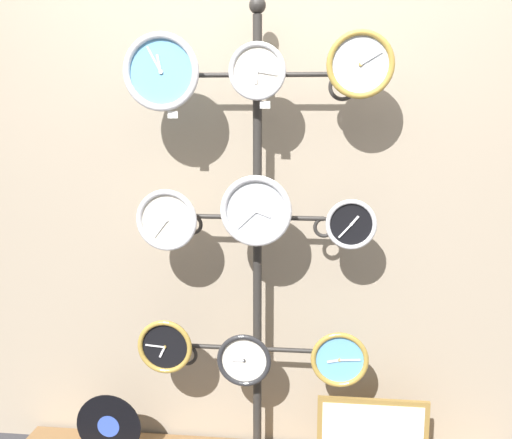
{
  "coord_description": "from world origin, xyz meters",
  "views": [
    {
      "loc": [
        0.27,
        -2.04,
        1.58
      ],
      "look_at": [
        0.0,
        0.36,
        1.14
      ],
      "focal_mm": 42.0,
      "sensor_mm": 36.0,
      "label": 1
    }
  ],
  "objects_px": {
    "clock_top_right": "(360,64)",
    "clock_bottom_center": "(244,360)",
    "clock_bottom_left": "(165,346)",
    "clock_middle_left": "(167,220)",
    "vinyl_record": "(109,426)",
    "clock_top_center": "(257,71)",
    "clock_middle_center": "(256,211)",
    "clock_top_left": "(161,72)",
    "clock_middle_right": "(351,224)",
    "display_stand": "(257,305)",
    "clock_bottom_right": "(340,359)",
    "picture_frame": "(372,435)"
  },
  "relations": [
    {
      "from": "clock_top_right",
      "to": "clock_bottom_left",
      "type": "distance_m",
      "value": 1.4
    },
    {
      "from": "clock_top_right",
      "to": "clock_middle_right",
      "type": "distance_m",
      "value": 0.62
    },
    {
      "from": "clock_middle_center",
      "to": "clock_top_center",
      "type": "bearing_deg",
      "value": 83.2
    },
    {
      "from": "display_stand",
      "to": "clock_middle_right",
      "type": "distance_m",
      "value": 0.54
    },
    {
      "from": "clock_bottom_left",
      "to": "clock_middle_right",
      "type": "bearing_deg",
      "value": 1.54
    },
    {
      "from": "clock_bottom_center",
      "to": "clock_bottom_right",
      "type": "distance_m",
      "value": 0.4
    },
    {
      "from": "clock_top_left",
      "to": "clock_bottom_left",
      "type": "height_order",
      "value": "clock_top_left"
    },
    {
      "from": "vinyl_record",
      "to": "clock_top_center",
      "type": "bearing_deg",
      "value": 0.08
    },
    {
      "from": "clock_top_right",
      "to": "clock_bottom_center",
      "type": "height_order",
      "value": "clock_top_right"
    },
    {
      "from": "clock_bottom_left",
      "to": "clock_bottom_right",
      "type": "xyz_separation_m",
      "value": [
        0.74,
        0.03,
        -0.03
      ]
    },
    {
      "from": "clock_top_right",
      "to": "clock_top_left",
      "type": "bearing_deg",
      "value": -178.36
    },
    {
      "from": "clock_top_center",
      "to": "clock_middle_left",
      "type": "distance_m",
      "value": 0.7
    },
    {
      "from": "display_stand",
      "to": "clock_bottom_center",
      "type": "distance_m",
      "value": 0.24
    },
    {
      "from": "clock_middle_center",
      "to": "clock_bottom_left",
      "type": "height_order",
      "value": "clock_middle_center"
    },
    {
      "from": "clock_bottom_left",
      "to": "clock_middle_left",
      "type": "bearing_deg",
      "value": 14.99
    },
    {
      "from": "clock_top_center",
      "to": "vinyl_record",
      "type": "height_order",
      "value": "clock_top_center"
    },
    {
      "from": "vinyl_record",
      "to": "picture_frame",
      "type": "bearing_deg",
      "value": 1.1
    },
    {
      "from": "clock_top_left",
      "to": "clock_top_center",
      "type": "xyz_separation_m",
      "value": [
        0.37,
        0.02,
        0.0
      ]
    },
    {
      "from": "clock_top_left",
      "to": "clock_middle_right",
      "type": "xyz_separation_m",
      "value": [
        0.75,
        0.03,
        -0.59
      ]
    },
    {
      "from": "clock_middle_right",
      "to": "clock_bottom_right",
      "type": "distance_m",
      "value": 0.58
    },
    {
      "from": "clock_middle_right",
      "to": "vinyl_record",
      "type": "bearing_deg",
      "value": -179.38
    },
    {
      "from": "display_stand",
      "to": "clock_middle_left",
      "type": "xyz_separation_m",
      "value": [
        -0.36,
        -0.1,
        0.38
      ]
    },
    {
      "from": "display_stand",
      "to": "clock_middle_right",
      "type": "xyz_separation_m",
      "value": [
        0.39,
        -0.08,
        0.38
      ]
    },
    {
      "from": "clock_middle_center",
      "to": "clock_bottom_left",
      "type": "xyz_separation_m",
      "value": [
        -0.39,
        0.01,
        -0.59
      ]
    },
    {
      "from": "clock_bottom_right",
      "to": "picture_frame",
      "type": "relative_size",
      "value": 0.52
    },
    {
      "from": "clock_top_right",
      "to": "vinyl_record",
      "type": "distance_m",
      "value": 1.87
    },
    {
      "from": "clock_bottom_left",
      "to": "clock_bottom_center",
      "type": "xyz_separation_m",
      "value": [
        0.34,
        0.02,
        -0.05
      ]
    },
    {
      "from": "clock_bottom_right",
      "to": "picture_frame",
      "type": "distance_m",
      "value": 0.37
    },
    {
      "from": "display_stand",
      "to": "clock_middle_left",
      "type": "relative_size",
      "value": 7.93
    },
    {
      "from": "clock_top_center",
      "to": "picture_frame",
      "type": "relative_size",
      "value": 0.48
    },
    {
      "from": "clock_middle_center",
      "to": "clock_bottom_left",
      "type": "relative_size",
      "value": 1.22
    },
    {
      "from": "clock_middle_left",
      "to": "clock_bottom_center",
      "type": "relative_size",
      "value": 1.1
    },
    {
      "from": "display_stand",
      "to": "clock_bottom_left",
      "type": "relative_size",
      "value": 8.55
    },
    {
      "from": "clock_middle_right",
      "to": "picture_frame",
      "type": "bearing_deg",
      "value": 5.46
    },
    {
      "from": "clock_bottom_left",
      "to": "clock_bottom_right",
      "type": "height_order",
      "value": "clock_bottom_left"
    },
    {
      "from": "clock_top_left",
      "to": "clock_middle_right",
      "type": "relative_size",
      "value": 1.5
    },
    {
      "from": "clock_middle_center",
      "to": "picture_frame",
      "type": "distance_m",
      "value": 1.08
    },
    {
      "from": "clock_top_right",
      "to": "clock_middle_left",
      "type": "xyz_separation_m",
      "value": [
        -0.76,
        -0.01,
        -0.61
      ]
    },
    {
      "from": "clock_top_left",
      "to": "clock_top_center",
      "type": "relative_size",
      "value": 1.36
    },
    {
      "from": "clock_middle_center",
      "to": "clock_bottom_center",
      "type": "xyz_separation_m",
      "value": [
        -0.05,
        0.03,
        -0.65
      ]
    },
    {
      "from": "clock_top_left",
      "to": "picture_frame",
      "type": "height_order",
      "value": "clock_top_left"
    },
    {
      "from": "clock_top_center",
      "to": "clock_top_right",
      "type": "distance_m",
      "value": 0.39
    },
    {
      "from": "clock_bottom_right",
      "to": "picture_frame",
      "type": "xyz_separation_m",
      "value": [
        0.15,
        0.01,
        -0.34
      ]
    },
    {
      "from": "clock_bottom_right",
      "to": "vinyl_record",
      "type": "distance_m",
      "value": 1.07
    },
    {
      "from": "vinyl_record",
      "to": "clock_top_right",
      "type": "bearing_deg",
      "value": 0.14
    },
    {
      "from": "clock_top_center",
      "to": "picture_frame",
      "type": "bearing_deg",
      "value": 2.49
    },
    {
      "from": "clock_bottom_right",
      "to": "picture_frame",
      "type": "bearing_deg",
      "value": 2.3
    },
    {
      "from": "clock_bottom_left",
      "to": "clock_bottom_center",
      "type": "bearing_deg",
      "value": 2.99
    },
    {
      "from": "display_stand",
      "to": "clock_middle_left",
      "type": "height_order",
      "value": "display_stand"
    },
    {
      "from": "clock_middle_right",
      "to": "clock_bottom_left",
      "type": "relative_size",
      "value": 0.86
    }
  ]
}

